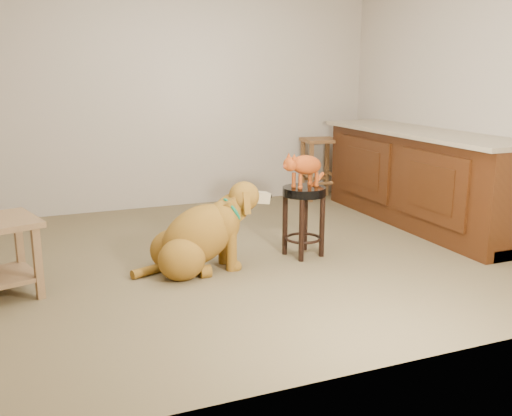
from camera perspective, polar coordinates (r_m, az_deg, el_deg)
name	(u,v)px	position (r m, az deg, el deg)	size (l,w,h in m)	color
floor	(249,255)	(4.81, -0.68, -4.69)	(4.50, 4.00, 0.01)	brown
room_shell	(249,48)	(4.56, -0.74, 15.71)	(4.54, 4.04, 2.62)	#AE9F8C
cabinet_run	(420,181)	(5.90, 16.11, 2.64)	(0.70, 2.56, 0.94)	#411F0B
padded_stool	(304,207)	(4.70, 4.80, 0.08)	(0.36, 0.36, 0.58)	black
wood_stool	(319,168)	(6.86, 6.34, 4.04)	(0.44, 0.44, 0.72)	brown
golden_retriever	(200,237)	(4.38, -5.64, -2.90)	(1.14, 0.56, 0.72)	brown
tabby_kitten	(303,166)	(4.62, 4.76, 4.19)	(0.48, 0.27, 0.32)	#87320D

